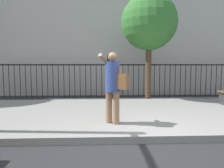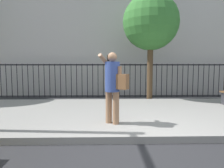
% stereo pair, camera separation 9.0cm
% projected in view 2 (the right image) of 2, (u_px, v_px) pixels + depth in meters
% --- Properties ---
extents(ground_plane, '(60.00, 60.00, 0.00)m').
position_uv_depth(ground_plane, '(145.00, 144.00, 3.87)').
color(ground_plane, '#28282B').
extents(sidewalk, '(28.00, 4.40, 0.15)m').
position_uv_depth(sidewalk, '(131.00, 113.00, 6.05)').
color(sidewalk, gray).
rests_on(sidewalk, ground).
extents(iron_fence, '(12.03, 0.04, 1.60)m').
position_uv_depth(iron_fence, '(122.00, 76.00, 9.65)').
color(iron_fence, black).
rests_on(iron_fence, ground).
extents(pedestrian_on_phone, '(0.71, 0.63, 1.66)m').
position_uv_depth(pedestrian_on_phone, '(113.00, 83.00, 4.66)').
color(pedestrian_on_phone, '#936B4C').
rests_on(pedestrian_on_phone, sidewalk).
extents(street_tree_near, '(2.28, 2.28, 4.42)m').
position_uv_depth(street_tree_near, '(151.00, 23.00, 8.19)').
color(street_tree_near, '#4C3823').
rests_on(street_tree_near, ground).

